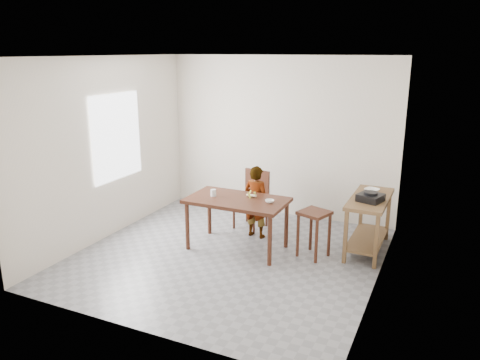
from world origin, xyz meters
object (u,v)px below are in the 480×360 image
at_px(dining_table, 237,224).
at_px(stool, 314,234).
at_px(prep_counter, 368,224).
at_px(child, 256,202).
at_px(dining_chair, 250,200).

relative_size(dining_table, stool, 2.13).
distance_m(prep_counter, child, 1.66).
bearing_deg(prep_counter, stool, -141.99).
bearing_deg(dining_chair, stool, -17.98).
bearing_deg(stool, dining_table, -169.68).
height_order(dining_chair, stool, dining_chair).
height_order(dining_table, prep_counter, prep_counter).
bearing_deg(dining_chair, prep_counter, 5.35).
relative_size(dining_table, dining_chair, 1.52).
xyz_separation_m(prep_counter, stool, (-0.65, -0.50, -0.07)).
bearing_deg(dining_table, dining_chair, 100.66).
height_order(prep_counter, child, child).
bearing_deg(dining_chair, dining_table, -69.79).
distance_m(dining_table, child, 0.56).
xyz_separation_m(dining_chair, stool, (1.23, -0.64, -0.13)).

